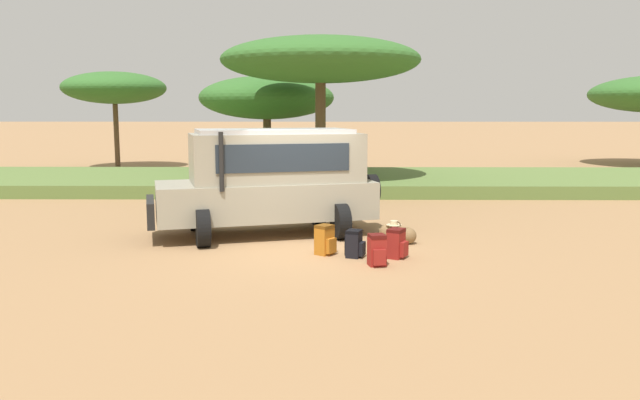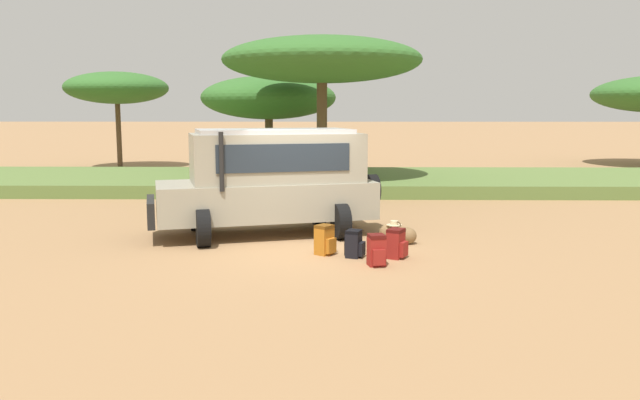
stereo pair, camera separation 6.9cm
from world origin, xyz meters
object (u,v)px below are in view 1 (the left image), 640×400
object	(u,v)px
backpack_beside_front_wheel	(397,244)
backpack_outermost	(325,240)
duffel_bag_low_black_case	(397,234)
acacia_tree_centre_back	(267,98)
safari_vehicle	(270,179)
backpack_cluster_center	(377,251)
acacia_tree_left_mid	(114,88)
acacia_tree_right_mid	(320,61)
backpack_near_rear_wheel	(355,244)

from	to	relation	value
backpack_beside_front_wheel	backpack_outermost	distance (m)	1.43
duffel_bag_low_black_case	acacia_tree_centre_back	world-z (taller)	acacia_tree_centre_back
safari_vehicle	backpack_beside_front_wheel	xyz separation A→B (m)	(2.67, -2.33, -1.01)
safari_vehicle	backpack_cluster_center	size ratio (longest dim) A/B	9.28
duffel_bag_low_black_case	acacia_tree_left_mid	size ratio (longest dim) A/B	0.15
backpack_beside_front_wheel	backpack_outermost	bearing A→B (deg)	168.67
duffel_bag_low_black_case	acacia_tree_left_mid	xyz separation A→B (m)	(-12.04, 17.69, 3.79)
safari_vehicle	acacia_tree_left_mid	size ratio (longest dim) A/B	1.08
backpack_cluster_center	duffel_bag_low_black_case	size ratio (longest dim) A/B	0.76
backpack_outermost	acacia_tree_right_mid	distance (m)	11.26
safari_vehicle	acacia_tree_centre_back	world-z (taller)	acacia_tree_centre_back
acacia_tree_left_mid	acacia_tree_right_mid	bearing A→B (deg)	-39.66
backpack_beside_front_wheel	backpack_near_rear_wheel	size ratio (longest dim) A/B	1.07
backpack_beside_front_wheel	acacia_tree_centre_back	xyz separation A→B (m)	(-4.05, 16.27, 3.15)
safari_vehicle	acacia_tree_centre_back	xyz separation A→B (m)	(-1.38, 13.94, 2.13)
backpack_cluster_center	backpack_outermost	world-z (taller)	backpack_outermost
acacia_tree_centre_back	backpack_cluster_center	bearing A→B (deg)	-77.92
acacia_tree_right_mid	backpack_cluster_center	bearing A→B (deg)	-84.14
safari_vehicle	backpack_near_rear_wheel	world-z (taller)	safari_vehicle
acacia_tree_right_mid	safari_vehicle	bearing A→B (deg)	-97.39
safari_vehicle	duffel_bag_low_black_case	world-z (taller)	safari_vehicle
backpack_beside_front_wheel	backpack_outermost	size ratio (longest dim) A/B	0.97
safari_vehicle	backpack_beside_front_wheel	bearing A→B (deg)	-41.09
duffel_bag_low_black_case	acacia_tree_right_mid	size ratio (longest dim) A/B	0.11
safari_vehicle	acacia_tree_centre_back	size ratio (longest dim) A/B	0.91
duffel_bag_low_black_case	acacia_tree_centre_back	xyz separation A→B (m)	(-4.23, 14.78, 3.24)
backpack_beside_front_wheel	safari_vehicle	bearing A→B (deg)	138.91
acacia_tree_left_mid	acacia_tree_right_mid	world-z (taller)	acacia_tree_right_mid
duffel_bag_low_black_case	backpack_outermost	bearing A→B (deg)	-142.54
acacia_tree_right_mid	acacia_tree_centre_back	bearing A→B (deg)	113.71
backpack_beside_front_wheel	acacia_tree_right_mid	bearing A→B (deg)	98.47
duffel_bag_low_black_case	acacia_tree_centre_back	bearing A→B (deg)	105.99
backpack_near_rear_wheel	acacia_tree_right_mid	bearing A→B (deg)	94.16
acacia_tree_left_mid	backpack_outermost	bearing A→B (deg)	-61.05
backpack_near_rear_wheel	duffel_bag_low_black_case	world-z (taller)	backpack_near_rear_wheel
safari_vehicle	acacia_tree_right_mid	xyz separation A→B (m)	(1.08, 8.35, 3.32)
safari_vehicle	backpack_beside_front_wheel	world-z (taller)	safari_vehicle
acacia_tree_centre_back	acacia_tree_right_mid	world-z (taller)	acacia_tree_right_mid
backpack_beside_front_wheel	duffel_bag_low_black_case	world-z (taller)	backpack_beside_front_wheel
safari_vehicle	backpack_cluster_center	distance (m)	3.84
backpack_beside_front_wheel	duffel_bag_low_black_case	size ratio (longest dim) A/B	0.75
backpack_beside_front_wheel	duffel_bag_low_black_case	xyz separation A→B (m)	(0.19, 1.49, -0.10)
backpack_outermost	duffel_bag_low_black_case	xyz separation A→B (m)	(1.59, 1.21, -0.11)
safari_vehicle	backpack_outermost	xyz separation A→B (m)	(1.27, -2.05, -1.00)
backpack_cluster_center	duffel_bag_low_black_case	xyz separation A→B (m)	(0.62, 2.12, -0.10)
safari_vehicle	backpack_cluster_center	bearing A→B (deg)	-52.82
backpack_near_rear_wheel	acacia_tree_left_mid	distance (m)	22.40
acacia_tree_left_mid	backpack_beside_front_wheel	bearing A→B (deg)	-58.29
acacia_tree_centre_back	acacia_tree_right_mid	distance (m)	6.23
safari_vehicle	acacia_tree_left_mid	xyz separation A→B (m)	(-9.18, 16.85, 2.68)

